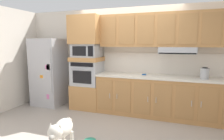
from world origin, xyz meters
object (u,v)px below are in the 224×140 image
at_px(refrigerator, 49,72).
at_px(built_in_oven, 87,73).
at_px(electric_kettle, 205,73).
at_px(microwave, 87,51).
at_px(dog, 62,130).
at_px(screwdriver, 144,74).

relative_size(refrigerator, built_in_oven, 2.51).
xyz_separation_m(built_in_oven, electric_kettle, (2.67, -0.05, 0.13)).
relative_size(microwave, dog, 0.81).
relative_size(refrigerator, microwave, 2.73).
xyz_separation_m(screwdriver, dog, (-0.87, -2.02, -0.56)).
distance_m(screwdriver, dog, 2.27).
distance_m(built_in_oven, microwave, 0.56).
xyz_separation_m(refrigerator, screwdriver, (2.54, 0.09, 0.05)).
height_order(microwave, electric_kettle, microwave).
bearing_deg(dog, built_in_oven, -176.12).
height_order(refrigerator, built_in_oven, refrigerator).
xyz_separation_m(refrigerator, dog, (1.67, -1.94, -0.51)).
bearing_deg(dog, refrigerator, -151.20).
distance_m(built_in_oven, screwdriver, 1.44).
bearing_deg(built_in_oven, dog, -74.09).
bearing_deg(electric_kettle, built_in_oven, 178.99).
relative_size(screwdriver, electric_kettle, 0.70).
relative_size(microwave, screwdriver, 3.83).
bearing_deg(electric_kettle, refrigerator, -179.69).
relative_size(microwave, electric_kettle, 2.68).
xyz_separation_m(refrigerator, built_in_oven, (1.10, 0.07, 0.02)).
xyz_separation_m(screwdriver, electric_kettle, (1.24, -0.07, 0.10)).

